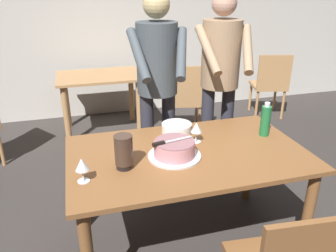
{
  "coord_description": "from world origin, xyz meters",
  "views": [
    {
      "loc": [
        -0.65,
        -1.84,
        1.77
      ],
      "look_at": [
        -0.1,
        0.11,
        0.9
      ],
      "focal_mm": 35.86,
      "sensor_mm": 36.0,
      "label": 1
    }
  ],
  "objects_px": {
    "cake_knife": "(164,143)",
    "background_chair_3": "(184,97)",
    "person_cutting_cake": "(157,78)",
    "person_standing_beside": "(220,72)",
    "background_table": "(100,88)",
    "plate_stack": "(177,128)",
    "background_chair_0": "(270,83)",
    "hurricane_lamp": "(124,152)",
    "main_dining_table": "(187,166)",
    "water_bottle": "(265,120)",
    "cake_on_platter": "(174,149)",
    "wine_glass_near": "(196,128)",
    "wine_glass_far": "(82,165)"
  },
  "relations": [
    {
      "from": "wine_glass_far",
      "to": "background_chair_0",
      "type": "distance_m",
      "value": 3.46
    },
    {
      "from": "cake_knife",
      "to": "person_standing_beside",
      "type": "xyz_separation_m",
      "value": [
        0.69,
        0.75,
        0.21
      ]
    },
    {
      "from": "background_table",
      "to": "background_chair_0",
      "type": "bearing_deg",
      "value": -2.74
    },
    {
      "from": "person_standing_beside",
      "to": "background_table",
      "type": "distance_m",
      "value": 1.82
    },
    {
      "from": "main_dining_table",
      "to": "person_cutting_cake",
      "type": "height_order",
      "value": "person_cutting_cake"
    },
    {
      "from": "wine_glass_far",
      "to": "wine_glass_near",
      "type": "bearing_deg",
      "value": 21.47
    },
    {
      "from": "person_standing_beside",
      "to": "water_bottle",
      "type": "bearing_deg",
      "value": -80.93
    },
    {
      "from": "main_dining_table",
      "to": "water_bottle",
      "type": "bearing_deg",
      "value": 9.27
    },
    {
      "from": "main_dining_table",
      "to": "background_chair_0",
      "type": "xyz_separation_m",
      "value": [
        1.92,
        2.09,
        -0.15
      ]
    },
    {
      "from": "cake_on_platter",
      "to": "water_bottle",
      "type": "distance_m",
      "value": 0.74
    },
    {
      "from": "water_bottle",
      "to": "hurricane_lamp",
      "type": "height_order",
      "value": "water_bottle"
    },
    {
      "from": "person_cutting_cake",
      "to": "background_table",
      "type": "relative_size",
      "value": 1.72
    },
    {
      "from": "plate_stack",
      "to": "person_standing_beside",
      "type": "bearing_deg",
      "value": 37.8
    },
    {
      "from": "cake_on_platter",
      "to": "wine_glass_near",
      "type": "xyz_separation_m",
      "value": [
        0.21,
        0.17,
        0.05
      ]
    },
    {
      "from": "background_table",
      "to": "background_chair_3",
      "type": "relative_size",
      "value": 1.11
    },
    {
      "from": "cake_knife",
      "to": "wine_glass_far",
      "type": "relative_size",
      "value": 1.87
    },
    {
      "from": "hurricane_lamp",
      "to": "main_dining_table",
      "type": "bearing_deg",
      "value": 11.55
    },
    {
      "from": "cake_on_platter",
      "to": "wine_glass_far",
      "type": "xyz_separation_m",
      "value": [
        -0.57,
        -0.14,
        0.05
      ]
    },
    {
      "from": "wine_glass_near",
      "to": "background_chair_3",
      "type": "xyz_separation_m",
      "value": [
        0.48,
        1.68,
        -0.36
      ]
    },
    {
      "from": "plate_stack",
      "to": "person_cutting_cake",
      "type": "xyz_separation_m",
      "value": [
        -0.05,
        0.36,
        0.29
      ]
    },
    {
      "from": "cake_knife",
      "to": "background_chair_3",
      "type": "bearing_deg",
      "value": 67.9
    },
    {
      "from": "wine_glass_far",
      "to": "plate_stack",
      "type": "bearing_deg",
      "value": 35.26
    },
    {
      "from": "background_table",
      "to": "water_bottle",
      "type": "bearing_deg",
      "value": -64.64
    },
    {
      "from": "main_dining_table",
      "to": "background_chair_0",
      "type": "bearing_deg",
      "value": 47.45
    },
    {
      "from": "cake_knife",
      "to": "background_table",
      "type": "xyz_separation_m",
      "value": [
        -0.21,
        2.25,
        -0.29
      ]
    },
    {
      "from": "water_bottle",
      "to": "background_chair_0",
      "type": "height_order",
      "value": "water_bottle"
    },
    {
      "from": "plate_stack",
      "to": "wine_glass_far",
      "type": "bearing_deg",
      "value": -144.74
    },
    {
      "from": "hurricane_lamp",
      "to": "background_chair_3",
      "type": "distance_m",
      "value": 2.19
    },
    {
      "from": "cake_knife",
      "to": "plate_stack",
      "type": "height_order",
      "value": "cake_knife"
    },
    {
      "from": "cake_knife",
      "to": "person_cutting_cake",
      "type": "xyz_separation_m",
      "value": [
        0.14,
        0.72,
        0.21
      ]
    },
    {
      "from": "cake_knife",
      "to": "person_cutting_cake",
      "type": "distance_m",
      "value": 0.77
    },
    {
      "from": "water_bottle",
      "to": "hurricane_lamp",
      "type": "relative_size",
      "value": 1.19
    },
    {
      "from": "main_dining_table",
      "to": "background_chair_3",
      "type": "xyz_separation_m",
      "value": [
        0.58,
        1.81,
        -0.15
      ]
    },
    {
      "from": "cake_on_platter",
      "to": "hurricane_lamp",
      "type": "relative_size",
      "value": 1.62
    },
    {
      "from": "cake_knife",
      "to": "cake_on_platter",
      "type": "bearing_deg",
      "value": 11.76
    },
    {
      "from": "wine_glass_far",
      "to": "background_chair_3",
      "type": "height_order",
      "value": "background_chair_3"
    },
    {
      "from": "main_dining_table",
      "to": "background_table",
      "type": "relative_size",
      "value": 1.54
    },
    {
      "from": "main_dining_table",
      "to": "water_bottle",
      "type": "xyz_separation_m",
      "value": [
        0.62,
        0.1,
        0.22
      ]
    },
    {
      "from": "wine_glass_far",
      "to": "hurricane_lamp",
      "type": "distance_m",
      "value": 0.26
    },
    {
      "from": "main_dining_table",
      "to": "wine_glass_near",
      "type": "bearing_deg",
      "value": 51.58
    },
    {
      "from": "cake_on_platter",
      "to": "background_table",
      "type": "bearing_deg",
      "value": 97.03
    },
    {
      "from": "wine_glass_near",
      "to": "background_chair_0",
      "type": "bearing_deg",
      "value": 47.19
    },
    {
      "from": "plate_stack",
      "to": "background_chair_0",
      "type": "distance_m",
      "value": 2.62
    },
    {
      "from": "hurricane_lamp",
      "to": "background_chair_3",
      "type": "relative_size",
      "value": 0.23
    },
    {
      "from": "cake_on_platter",
      "to": "wine_glass_far",
      "type": "height_order",
      "value": "wine_glass_far"
    },
    {
      "from": "cake_knife",
      "to": "main_dining_table",
      "type": "bearing_deg",
      "value": 16.6
    },
    {
      "from": "cake_knife",
      "to": "background_chair_0",
      "type": "bearing_deg",
      "value": 45.67
    },
    {
      "from": "wine_glass_near",
      "to": "hurricane_lamp",
      "type": "relative_size",
      "value": 0.69
    },
    {
      "from": "hurricane_lamp",
      "to": "background_chair_0",
      "type": "bearing_deg",
      "value": 42.84
    },
    {
      "from": "person_cutting_cake",
      "to": "water_bottle",
      "type": "bearing_deg",
      "value": -41.45
    }
  ]
}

